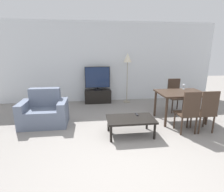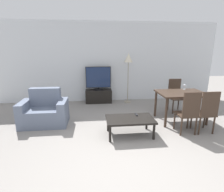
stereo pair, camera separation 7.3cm
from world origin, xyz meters
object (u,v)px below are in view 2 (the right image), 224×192
Objects in this scene: dining_chair_far at (175,94)px; dining_table at (181,96)px; tv_stand at (99,96)px; dining_chair_near at (188,111)px; tv at (98,78)px; floor_lamp at (128,61)px; wine_glass_left at (185,86)px; remote_primary at (136,114)px; coffee_table at (130,120)px; dining_chair_near_right at (206,111)px; armchair at (45,112)px.

dining_table is at bearing -105.58° from dining_chair_far.
dining_chair_near is at bearing -54.67° from tv_stand.
tv is at bearing 153.61° from dining_chair_far.
tv is 0.50× the size of floor_lamp.
wine_glass_left is at bearing -86.87° from dining_chair_far.
dining_chair_near reaches higher than dining_table.
dining_table is 1.37m from remote_primary.
coffee_table is 1.05× the size of dining_chair_far.
remote_primary reaches higher than coffee_table.
dining_chair_near reaches higher than wine_glass_left.
dining_chair_near_right is (2.23, -2.57, 0.29)m from tv_stand.
dining_chair_near_right is at bearing -9.85° from remote_primary.
tv_stand is 1.05× the size of tv.
dining_chair_near is 6.36× the size of remote_primary.
dining_chair_far is at bearing 9.32° from armchair.
floor_lamp is 11.48× the size of wine_glass_left.
tv_stand is at bearing 51.07° from armchair.
armchair is 0.94× the size of dining_table.
floor_lamp is (1.00, -0.08, 1.20)m from tv_stand.
dining_chair_near is at bearing -112.56° from wine_glass_left.
wine_glass_left is (2.25, -1.53, 0.01)m from tv.
dining_chair_near is at bearing 180.00° from dining_chair_near_right.
tv is 5.63× the size of remote_primary.
floor_lamp reaches higher than dining_chair_far.
remote_primary is (-1.06, 0.25, -0.12)m from dining_chair_near.
coffee_table is 1.99m from wine_glass_left.
tv is 2.47m from remote_primary.
wine_glass_left is at bearing 2.62° from armchair.
tv reaches higher than coffee_table.
tv is 2.51m from dining_chair_far.
floor_lamp is (-1.22, 2.49, 0.90)m from dining_chair_near_right.
tv is 0.89× the size of dining_chair_near_right.
dining_chair_near is 6.53× the size of wine_glass_left.
tv is at bearing 103.13° from coffee_table.
armchair is 3.41m from dining_table.
floor_lamp is (0.42, 2.42, 1.08)m from coffee_table.
floor_lamp is 11.17× the size of remote_primary.
coffee_table is (0.58, -2.50, 0.12)m from tv_stand.
armchair is at bearing -128.97° from tv.
armchair is 1.29× the size of tv.
coffee_table is at bearing -155.42° from dining_table.
coffee_table is at bearing -76.89° from tv_stand.
armchair reaches higher than tv_stand.
remote_primary is (-1.47, 0.25, -0.12)m from dining_chair_near_right.
tv is (1.37, 1.69, 0.54)m from armchair.
dining_chair_near_right is (3.60, -0.87, 0.21)m from armchair.
dining_chair_far is (0.41, 1.46, 0.00)m from dining_chair_near.
coffee_table is 1.66m from dining_chair_near_right.
floor_lamp is at bearing 116.18° from dining_chair_near_right.
wine_glass_left reaches higher than coffee_table.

